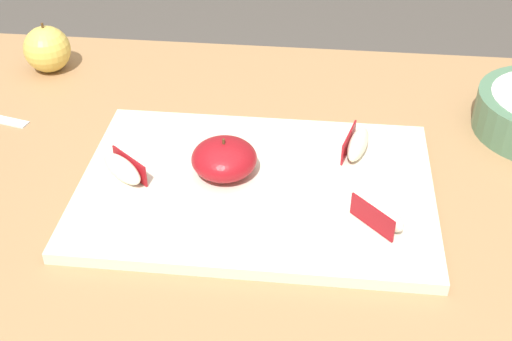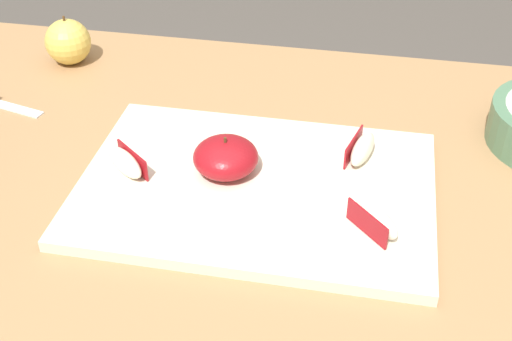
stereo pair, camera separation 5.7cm
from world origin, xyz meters
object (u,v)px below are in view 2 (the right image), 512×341
cutting_board (256,188)px  whole_apple_golden (68,42)px  apple_wedge_right (362,149)px  apple_wedge_near_knife (125,163)px  apple_half_skin_up (226,157)px  apple_wedge_middle (375,220)px

cutting_board → whole_apple_golden: size_ratio=5.33×
apple_wedge_right → whole_apple_golden: size_ratio=0.89×
cutting_board → whole_apple_golden: bearing=142.2°
apple_wedge_near_knife → apple_wedge_right: 0.32m
apple_half_skin_up → whole_apple_golden: (-0.34, 0.28, -0.00)m
apple_wedge_middle → whole_apple_golden: 0.65m
cutting_board → apple_wedge_right: size_ratio=5.96×
apple_wedge_near_knife → apple_half_skin_up: bearing=12.3°
apple_wedge_near_knife → whole_apple_golden: (-0.21, 0.31, 0.01)m
whole_apple_golden → apple_wedge_near_knife: bearing=-55.6°
cutting_board → apple_half_skin_up: size_ratio=5.31×
apple_half_skin_up → apple_wedge_middle: apple_half_skin_up is taller
apple_half_skin_up → apple_wedge_middle: bearing=-22.0°
whole_apple_golden → apple_wedge_middle: bearing=-33.9°
apple_half_skin_up → apple_wedge_near_knife: size_ratio=1.20×
apple_half_skin_up → apple_wedge_middle: 0.21m
apple_half_skin_up → whole_apple_golden: bearing=140.5°
cutting_board → whole_apple_golden: (-0.39, 0.30, 0.03)m
apple_wedge_near_knife → apple_wedge_right: bearing=16.9°
cutting_board → apple_wedge_right: bearing=31.7°
apple_half_skin_up → whole_apple_golden: size_ratio=1.00×
cutting_board → apple_half_skin_up: bearing=159.3°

